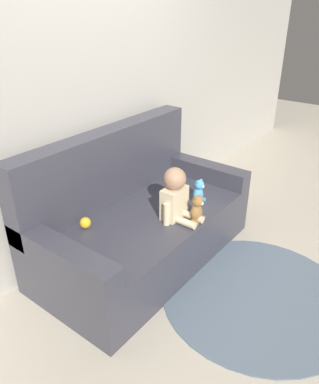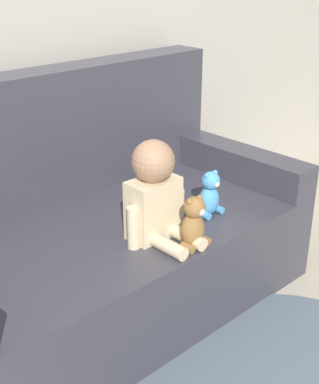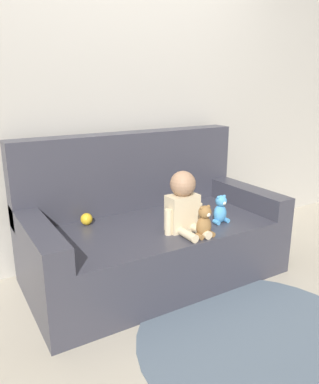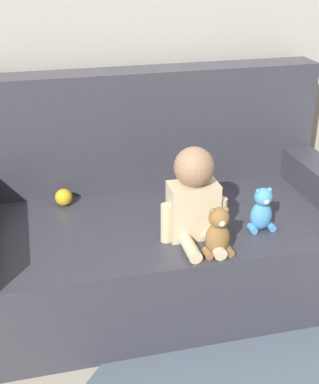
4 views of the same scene
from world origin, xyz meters
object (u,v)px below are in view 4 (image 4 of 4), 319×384
Objects in this scene: couch at (157,224)px; toy_ball at (64,197)px; plush_toy_side at (262,210)px; person_baby at (194,198)px; teddy_bear_brown at (218,233)px.

couch is 0.47m from toy_ball.
plush_toy_side is 0.94m from toy_ball.
teddy_bear_brown is at bearing -70.80° from person_baby.
plush_toy_side is (0.31, -0.01, -0.09)m from person_baby.
toy_ball is (-0.57, 0.59, -0.06)m from teddy_bear_brown.
couch is at bearing 140.81° from plush_toy_side.
couch is at bearing -16.22° from toy_ball.
person_baby is 0.69m from toy_ball.
toy_ball is at bearing 151.61° from plush_toy_side.
teddy_bear_brown reaches higher than plush_toy_side.
person_baby is 1.91× the size of teddy_bear_brown.
teddy_bear_brown is 0.29m from plush_toy_side.
person_baby is 2.01× the size of plush_toy_side.
plush_toy_side is 2.43× the size of toy_ball.
couch is at bearing 105.28° from person_baby.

